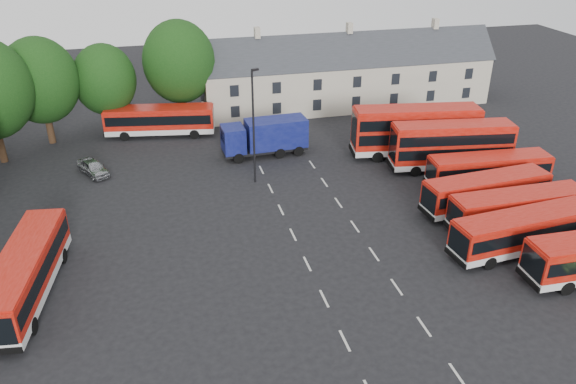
% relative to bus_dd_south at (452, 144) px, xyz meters
% --- Properties ---
extents(ground, '(140.00, 140.00, 0.00)m').
position_rel_bus_dd_south_xyz_m(ground, '(-17.24, -9.86, -2.61)').
color(ground, black).
rests_on(ground, ground).
extents(lane_markings, '(5.15, 33.80, 0.01)m').
position_rel_bus_dd_south_xyz_m(lane_markings, '(-14.74, -7.86, -2.60)').
color(lane_markings, beige).
rests_on(lane_markings, ground).
extents(treeline, '(29.92, 32.59, 12.01)m').
position_rel_bus_dd_south_xyz_m(treeline, '(-37.98, 9.51, 4.07)').
color(treeline, black).
rests_on(treeline, ground).
extents(terrace_houses, '(35.70, 7.13, 10.06)m').
position_rel_bus_dd_south_xyz_m(terrace_houses, '(-3.24, 20.14, 1.25)').
color(terrace_houses, beige).
rests_on(terrace_houses, ground).
extents(bus_row_b, '(11.10, 3.50, 3.09)m').
position_rel_bus_dd_south_xyz_m(bus_row_b, '(-1.86, -14.06, -0.75)').
color(bus_row_b, silver).
rests_on(bus_row_b, ground).
extents(bus_row_c, '(10.79, 2.52, 3.05)m').
position_rel_bus_dd_south_xyz_m(bus_row_c, '(-0.29, -11.08, -0.77)').
color(bus_row_c, silver).
rests_on(bus_row_c, ground).
extents(bus_row_d, '(10.82, 3.26, 3.02)m').
position_rel_bus_dd_south_xyz_m(bus_row_d, '(-1.07, -7.87, -0.80)').
color(bus_row_d, silver).
rests_on(bus_row_d, ground).
extents(bus_row_e, '(10.86, 3.33, 3.02)m').
position_rel_bus_dd_south_xyz_m(bus_row_e, '(1.44, -4.19, -0.79)').
color(bus_row_e, silver).
rests_on(bus_row_e, ground).
extents(bus_dd_south, '(11.42, 4.15, 4.58)m').
position_rel_bus_dd_south_xyz_m(bus_dd_south, '(0.00, 0.00, 0.00)').
color(bus_dd_south, silver).
rests_on(bus_dd_south, ground).
extents(bus_dd_north, '(12.54, 4.64, 5.03)m').
position_rel_bus_dd_south_xyz_m(bus_dd_north, '(-1.84, 3.80, 0.25)').
color(bus_dd_north, silver).
rests_on(bus_dd_north, ground).
extents(bus_west, '(4.11, 11.78, 3.26)m').
position_rel_bus_dd_south_xyz_m(bus_west, '(-35.47, -11.02, -0.65)').
color(bus_west, silver).
rests_on(bus_west, ground).
extents(bus_north, '(11.71, 4.46, 3.23)m').
position_rel_bus_dd_south_xyz_m(bus_north, '(-26.00, 15.34, -0.67)').
color(bus_north, silver).
rests_on(bus_north, ground).
extents(box_truck, '(8.46, 3.01, 3.65)m').
position_rel_bus_dd_south_xyz_m(box_truck, '(-16.06, 7.51, -0.56)').
color(box_truck, black).
rests_on(box_truck, ground).
extents(silver_car, '(3.44, 4.40, 1.40)m').
position_rel_bus_dd_south_xyz_m(silver_car, '(-32.55, 6.94, -1.91)').
color(silver_car, '#97999E').
rests_on(silver_car, ground).
extents(lamppost, '(0.71, 0.47, 10.36)m').
position_rel_bus_dd_south_xyz_m(lamppost, '(-18.28, 1.77, 2.92)').
color(lamppost, black).
rests_on(lamppost, ground).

